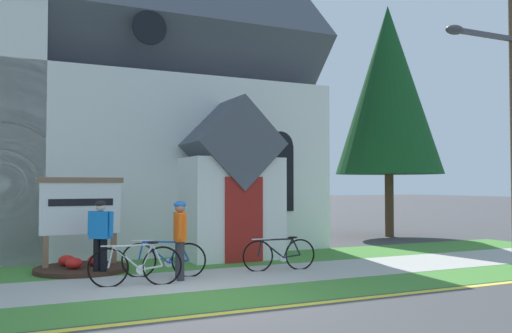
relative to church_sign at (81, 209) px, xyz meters
The scene contains 15 objects.
ground 2.02m from the church_sign, ahead, with size 140.00×140.00×0.00m, color #3D3D3F.
sidewalk_slab 3.24m from the church_sign, 52.31° to the right, with size 32.00×2.28×0.01m, color #A8A59E.
grass_verge 4.80m from the church_sign, 67.04° to the right, with size 32.00×1.56×0.01m, color #427F33.
church_lawn 2.25m from the church_sign, ahead, with size 24.00×2.31×0.01m, color #427F33.
curb_paint_stripe 5.64m from the church_sign, 70.83° to the right, with size 28.00×0.16×0.01m, color yellow.
church_building 6.30m from the church_sign, 75.14° to the left, with size 11.53×10.73×13.08m.
church_sign is the anchor object (origin of this frame).
flower_bed 1.29m from the church_sign, 92.78° to the right, with size 2.02×2.02×0.34m.
bicycle_blue 4.57m from the church_sign, 26.34° to the right, with size 1.68×0.28×0.77m.
bicycle_yellow 2.45m from the church_sign, 49.99° to the right, with size 1.63×0.70×0.79m.
bicycle_white 2.73m from the church_sign, 74.25° to the right, with size 1.72×0.35×0.85m.
cyclist_in_green_jersey 1.15m from the church_sign, 75.46° to the right, with size 0.47×0.52×1.58m.
cyclist_in_orange_jersey 2.77m from the church_sign, 53.51° to the right, with size 0.28×0.71×1.58m.
utility_pole 10.09m from the church_sign, 25.67° to the right, with size 3.12×0.28×7.59m.
roadside_conifer 12.48m from the church_sign, 16.32° to the left, with size 3.91×3.91×8.58m.
Camera 1 is at (-3.08, -8.54, 1.91)m, focal length 38.02 mm.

